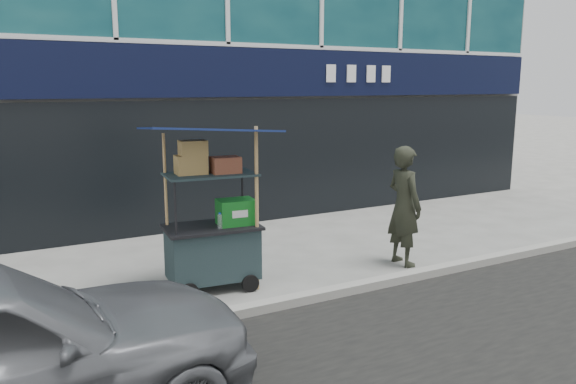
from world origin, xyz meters
TOP-DOWN VIEW (x-y plane):
  - ground at (0.00, 0.00)m, footprint 80.00×80.00m
  - curb at (0.00, -0.20)m, footprint 80.00×0.18m
  - vendor_cart at (-1.54, 0.85)m, footprint 1.73×1.30m
  - vendor_man at (1.33, 0.43)m, footprint 0.44×0.66m

SIDE VIEW (x-z plane):
  - ground at x=0.00m, z-range 0.00..0.00m
  - curb at x=0.00m, z-range 0.00..0.12m
  - vendor_cart at x=-1.54m, z-range -0.33..1.88m
  - vendor_man at x=1.33m, z-range 0.00..1.80m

